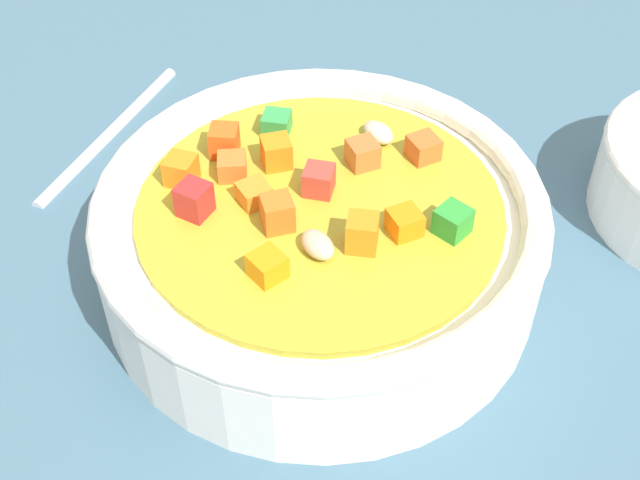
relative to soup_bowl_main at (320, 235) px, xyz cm
name	(u,v)px	position (x,y,z in cm)	size (l,w,h in cm)	color
ground_plane	(320,292)	(0.00, -0.01, -4.05)	(140.00, 140.00, 2.00)	#42667A
soup_bowl_main	(320,235)	(0.00, 0.00, 0.00)	(21.11, 21.11, 6.55)	white
spoon	(38,200)	(-9.39, 13.22, -2.68)	(20.81, 13.44, 0.78)	silver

